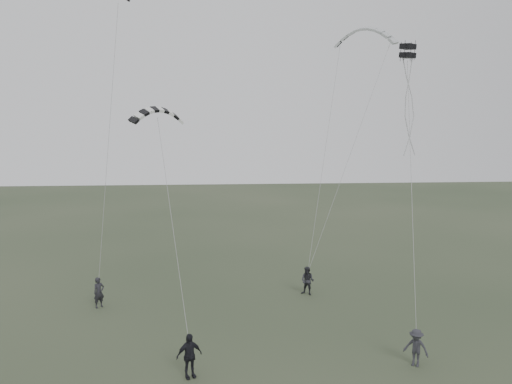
{
  "coord_description": "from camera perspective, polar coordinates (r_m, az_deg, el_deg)",
  "views": [
    {
      "loc": [
        -1.21,
        -21.68,
        10.74
      ],
      "look_at": [
        1.01,
        6.12,
        7.02
      ],
      "focal_mm": 35.0,
      "sensor_mm": 36.0,
      "label": 1
    }
  ],
  "objects": [
    {
      "name": "ground",
      "position": [
        24.23,
        -1.29,
        -18.73
      ],
      "size": [
        140.0,
        140.0,
        0.0
      ],
      "primitive_type": "plane",
      "color": "#2E3C27",
      "rests_on": "ground"
    },
    {
      "name": "flyer_left",
      "position": [
        31.59,
        -17.51,
        -10.89
      ],
      "size": [
        0.79,
        0.77,
        1.83
      ],
      "primitive_type": "imported",
      "rotation": [
        0.0,
        0.0,
        0.72
      ],
      "color": "black",
      "rests_on": "ground"
    },
    {
      "name": "flyer_right",
      "position": [
        32.48,
        5.92,
        -10.07
      ],
      "size": [
        1.12,
        1.06,
        1.82
      ],
      "primitive_type": "imported",
      "rotation": [
        0.0,
        0.0,
        -0.56
      ],
      "color": "#27272C",
      "rests_on": "ground"
    },
    {
      "name": "flyer_center",
      "position": [
        22.62,
        -7.65,
        -18.05
      ],
      "size": [
        1.24,
        0.9,
        1.96
      ],
      "primitive_type": "imported",
      "rotation": [
        0.0,
        0.0,
        0.42
      ],
      "color": "black",
      "rests_on": "ground"
    },
    {
      "name": "flyer_far",
      "position": [
        24.5,
        17.82,
        -16.58
      ],
      "size": [
        1.27,
        1.18,
        1.72
      ],
      "primitive_type": "imported",
      "rotation": [
        0.0,
        0.0,
        -0.65
      ],
      "color": "#2B2B31",
      "rests_on": "ground"
    },
    {
      "name": "kite_pale_large",
      "position": [
        37.97,
        12.36,
        17.77
      ],
      "size": [
        4.62,
        3.4,
        2.0
      ],
      "primitive_type": null,
      "rotation": [
        0.28,
        0.0,
        -0.49
      ],
      "color": "#B6BABC",
      "rests_on": "flyer_right"
    },
    {
      "name": "kite_striped",
      "position": [
        27.82,
        -11.22,
        9.25
      ],
      "size": [
        3.08,
        2.22,
        1.32
      ],
      "primitive_type": null,
      "rotation": [
        0.32,
        0.0,
        0.45
      ],
      "color": "black",
      "rests_on": "flyer_center"
    },
    {
      "name": "kite_box",
      "position": [
        27.88,
        16.95,
        15.17
      ],
      "size": [
        0.91,
        0.92,
        0.76
      ],
      "primitive_type": null,
      "rotation": [
        0.08,
        0.0,
        0.63
      ],
      "color": "black",
      "rests_on": "flyer_far"
    }
  ]
}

